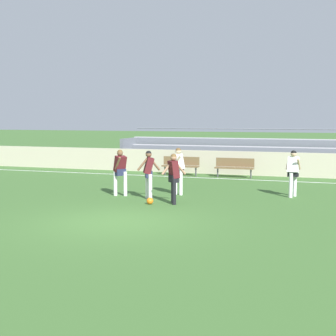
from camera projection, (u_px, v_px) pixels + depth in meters
ground_plane at (117, 222)px, 13.24m from camera, size 160.00×160.00×0.00m
field_line_sideline at (208, 178)px, 22.70m from camera, size 44.00×0.12×0.01m
sideline_wall at (217, 162)px, 24.25m from camera, size 48.00×0.16×1.15m
bleacher_stand at (289, 154)px, 25.37m from camera, size 17.99×2.57×2.19m
bench_near_bin at (181, 164)px, 23.72m from camera, size 1.80×0.40×0.90m
bench_centre_sideline at (235, 166)px, 22.88m from camera, size 1.80×0.40×0.90m
player_dark_dropping_back at (149, 170)px, 16.80m from camera, size 0.75×0.50×1.67m
player_dark_trailing_run at (174, 174)px, 15.91m from camera, size 0.76×0.48×1.63m
player_white_on_ball at (178, 167)px, 17.74m from camera, size 0.45×0.59×1.70m
player_dark_deep_cover at (120, 168)px, 17.52m from camera, size 0.51×0.70×1.66m
player_white_challenging at (293, 169)px, 17.26m from camera, size 0.51×0.60×1.65m
soccer_ball at (150, 201)px, 15.88m from camera, size 0.22×0.22×0.22m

